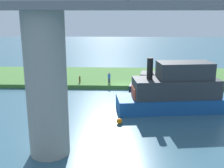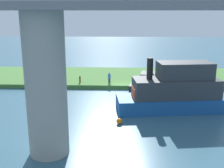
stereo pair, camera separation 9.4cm
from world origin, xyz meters
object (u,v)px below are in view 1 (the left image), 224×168
(bridge_pylon, at_px, (47,86))
(person_on_bank, at_px, (109,77))
(mooring_post, at_px, (80,79))
(riverboat_paddlewheel, at_px, (173,91))
(marker_buoy, at_px, (119,121))
(houseboat_blue, at_px, (167,82))

(bridge_pylon, xyz_separation_m, person_on_bank, (-3.17, -18.08, -3.58))
(mooring_post, distance_m, riverboat_paddlewheel, 13.81)
(mooring_post, xyz_separation_m, marker_buoy, (-5.39, 12.63, -0.68))
(riverboat_paddlewheel, distance_m, marker_buoy, 6.75)
(mooring_post, relative_size, houseboat_blue, 0.10)
(bridge_pylon, distance_m, mooring_post, 18.34)
(houseboat_blue, xyz_separation_m, marker_buoy, (5.46, 9.40, -1.28))
(bridge_pylon, height_order, riverboat_paddlewheel, bridge_pylon)
(person_on_bank, bearing_deg, bridge_pylon, 80.06)
(mooring_post, bearing_deg, marker_buoy, 113.13)
(person_on_bank, xyz_separation_m, mooring_post, (3.86, 0.16, -0.27))
(bridge_pylon, bearing_deg, houseboat_blue, -124.67)
(houseboat_blue, relative_size, marker_buoy, 16.80)
(person_on_bank, height_order, mooring_post, person_on_bank)
(riverboat_paddlewheel, height_order, houseboat_blue, riverboat_paddlewheel)
(bridge_pylon, relative_size, marker_buoy, 19.11)
(mooring_post, xyz_separation_m, riverboat_paddlewheel, (-10.64, 8.74, 1.02))
(mooring_post, height_order, riverboat_paddlewheel, riverboat_paddlewheel)
(marker_buoy, bearing_deg, mooring_post, -66.87)
(bridge_pylon, distance_m, riverboat_paddlewheel, 13.83)
(bridge_pylon, height_order, mooring_post, bridge_pylon)
(mooring_post, distance_m, marker_buoy, 13.75)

